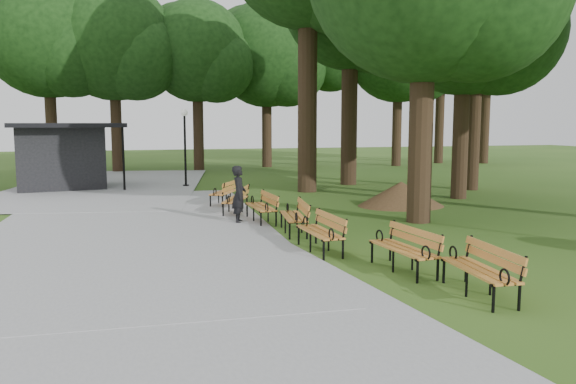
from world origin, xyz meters
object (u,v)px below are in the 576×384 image
object	(u,v)px
person	(239,195)
bench_6	(224,192)
bench_3	(294,217)
lawn_tree_4	(351,3)
kiosk	(60,156)
lamp_post	(185,132)
bench_5	(235,200)
lawn_tree_1	(465,11)
bench_1	(403,249)
dirt_mound	(401,194)
lawn_tree_5	(478,12)
bench_0	(479,270)
bench_4	(261,207)
bench_2	(320,232)

from	to	relation	value
person	bench_6	distance (m)	3.89
bench_3	lawn_tree_4	distance (m)	14.57
kiosk	lamp_post	size ratio (longest dim) A/B	1.31
bench_5	lawn_tree_1	world-z (taller)	lawn_tree_1
bench_1	dirt_mound	bearing A→B (deg)	147.63
person	lawn_tree_5	bearing A→B (deg)	-46.91
bench_3	bench_5	xyz separation A→B (m)	(-0.89, 3.67, 0.00)
lawn_tree_1	bench_0	bearing A→B (deg)	-120.75
person	lamp_post	size ratio (longest dim) A/B	0.48
bench_0	bench_4	size ratio (longest dim) A/B	1.00
bench_1	bench_6	size ratio (longest dim) A/B	1.00
bench_1	bench_5	size ratio (longest dim) A/B	1.00
lawn_tree_4	lawn_tree_1	bearing A→B (deg)	-68.97
bench_0	bench_3	world-z (taller)	same
kiosk	lawn_tree_1	bearing A→B (deg)	-35.19
bench_0	lawn_tree_4	world-z (taller)	lawn_tree_4
lawn_tree_1	bench_4	bearing A→B (deg)	-160.12
lawn_tree_1	lawn_tree_5	xyz separation A→B (m)	(2.12, 2.35, 0.51)
kiosk	dirt_mound	distance (m)	14.94
person	bench_3	distance (m)	2.19
bench_4	bench_5	world-z (taller)	same
person	bench_2	distance (m)	4.23
person	bench_6	xyz separation A→B (m)	(0.19, 3.87, -0.40)
bench_5	bench_1	bearing A→B (deg)	35.27
lamp_post	bench_1	bearing A→B (deg)	-80.40
bench_0	lawn_tree_4	xyz separation A→B (m)	(4.33, 16.86, 7.88)
bench_2	bench_0	bearing A→B (deg)	19.17
dirt_mound	bench_1	bearing A→B (deg)	-116.49
kiosk	bench_3	xyz separation A→B (m)	(7.09, -12.45, -1.00)
bench_1	lawn_tree_4	size ratio (longest dim) A/B	0.17
bench_5	person	bearing A→B (deg)	15.11
person	bench_3	xyz separation A→B (m)	(1.11, -1.85, -0.40)
lamp_post	dirt_mound	bearing A→B (deg)	-50.23
person	bench_1	distance (m)	6.50
person	dirt_mound	size ratio (longest dim) A/B	0.65
bench_0	lawn_tree_5	bearing A→B (deg)	151.25
bench_2	person	bearing A→B (deg)	-167.41
bench_5	lawn_tree_4	bearing A→B (deg)	158.65
bench_0	bench_4	distance (m)	8.19
bench_2	bench_5	xyz separation A→B (m)	(-0.86, 5.89, 0.00)
bench_2	kiosk	bearing A→B (deg)	-156.57
lawn_tree_1	lamp_post	bearing A→B (deg)	145.11
dirt_mound	bench_2	world-z (taller)	bench_2
kiosk	lamp_post	world-z (taller)	lamp_post
kiosk	bench_5	size ratio (longest dim) A/B	2.43
bench_6	bench_3	bearing A→B (deg)	37.74
bench_3	kiosk	bearing A→B (deg)	-142.63
bench_4	lawn_tree_5	size ratio (longest dim) A/B	0.18
dirt_mound	bench_6	distance (m)	6.24
dirt_mound	lawn_tree_1	distance (m)	7.36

